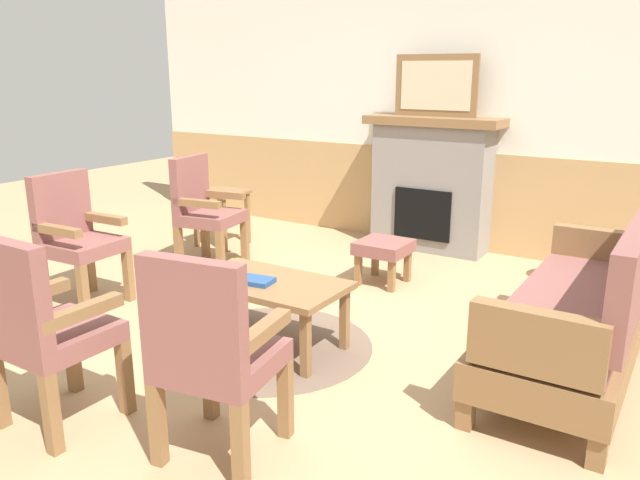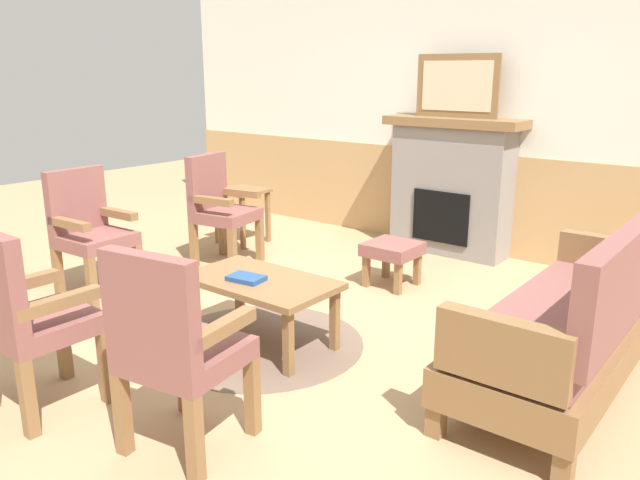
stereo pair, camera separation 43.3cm
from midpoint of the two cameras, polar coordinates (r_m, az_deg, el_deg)
name	(u,v)px [view 2 (the right image)]	position (r m, az deg, el deg)	size (l,w,h in m)	color
ground_plane	(288,328)	(4.25, 0.00, -8.20)	(14.00, 14.00, 0.00)	tan
wall_back	(467,113)	(6.16, 15.41, 11.22)	(7.20, 0.14, 2.70)	silver
fireplace	(451,185)	(6.01, 14.03, 4.89)	(1.30, 0.44, 1.28)	gray
framed_picture	(457,86)	(5.92, 14.61, 13.54)	(0.80, 0.04, 0.56)	brown
couch	(573,322)	(3.68, 25.41, -6.91)	(0.70, 1.80, 0.98)	brown
coffee_table	(260,287)	(3.89, -2.33, -4.38)	(0.96, 0.56, 0.44)	brown
round_rug	(262,343)	(4.04, -2.27, -9.49)	(1.31, 1.31, 0.01)	brown
book_on_table	(246,278)	(3.84, -3.60, -3.58)	(0.22, 0.15, 0.03)	navy
footstool	(392,252)	(5.04, 9.13, -1.12)	(0.40, 0.40, 0.36)	brown
armchair_near_fireplace	(219,205)	(5.57, -7.05, 3.22)	(0.55, 0.55, 0.98)	brown
armchair_by_window_left	(89,227)	(4.97, -18.18, 1.08)	(0.50, 0.50, 0.98)	brown
armchair_front_left	(25,313)	(3.32, -22.15, -6.28)	(0.48, 0.48, 0.98)	brown
armchair_front_center	(174,343)	(2.79, -8.94, -9.41)	(0.55, 0.55, 0.98)	brown
side_table	(242,200)	(6.24, -5.21, 3.62)	(0.44, 0.44, 0.55)	brown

